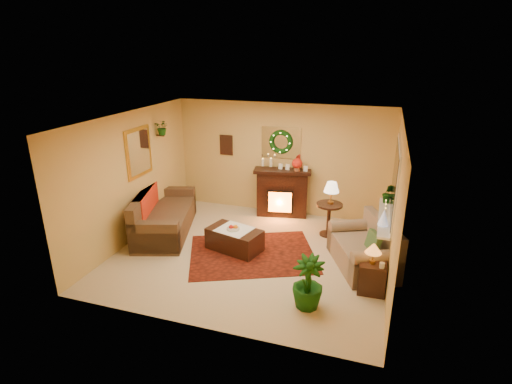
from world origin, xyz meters
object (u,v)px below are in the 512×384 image
(sofa, at_px, (165,213))
(end_table_square, at_px, (372,276))
(fireplace, at_px, (282,193))
(coffee_table, at_px, (235,240))
(loveseat, at_px, (363,245))
(side_table_round, at_px, (328,221))

(sofa, height_order, end_table_square, sofa)
(fireplace, distance_m, end_table_square, 3.40)
(sofa, bearing_deg, coffee_table, -28.02)
(sofa, distance_m, loveseat, 4.10)
(fireplace, bearing_deg, side_table_round, -42.49)
(fireplace, relative_size, side_table_round, 1.63)
(fireplace, relative_size, coffee_table, 1.11)
(side_table_round, height_order, coffee_table, side_table_round)
(fireplace, xyz_separation_m, loveseat, (1.96, -1.84, -0.13))
(end_table_square, relative_size, coffee_table, 0.50)
(sofa, xyz_separation_m, coffee_table, (1.69, -0.32, -0.22))
(sofa, xyz_separation_m, side_table_round, (3.34, 0.91, -0.11))
(end_table_square, bearing_deg, side_table_round, 117.39)
(loveseat, xyz_separation_m, end_table_square, (0.20, -0.77, -0.15))
(end_table_square, bearing_deg, fireplace, 129.64)
(sofa, height_order, fireplace, fireplace)
(fireplace, distance_m, coffee_table, 2.05)
(fireplace, bearing_deg, coffee_table, -113.45)
(fireplace, distance_m, loveseat, 2.69)
(fireplace, height_order, loveseat, fireplace)
(fireplace, height_order, end_table_square, fireplace)
(fireplace, distance_m, side_table_round, 1.43)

